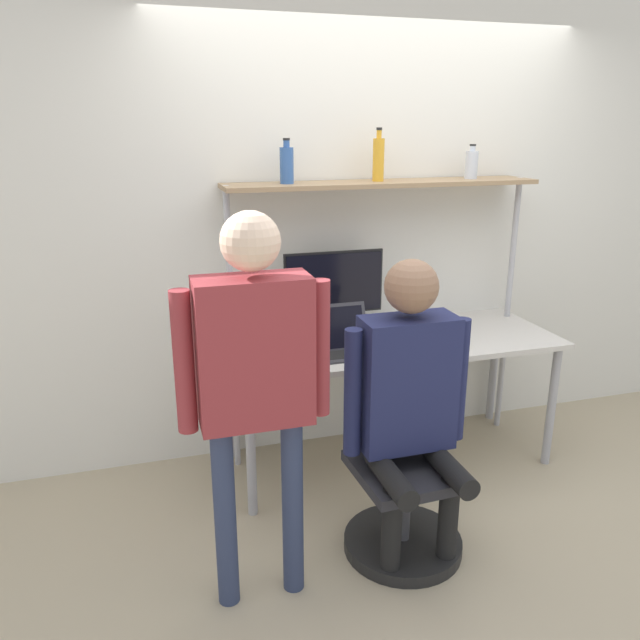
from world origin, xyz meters
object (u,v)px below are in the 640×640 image
object	(u,v)px
bottle_clear	(472,164)
bottle_amber	(378,159)
office_chair	(401,494)
person_standing	(254,366)
cell_phone	(390,347)
monitor	(334,289)
laptop	(342,340)
person_seated	(410,390)
bottle_blue	(287,165)

from	to	relation	value
bottle_clear	bottle_amber	xyz separation A→B (m)	(-0.58, 0.00, 0.04)
office_chair	bottle_amber	size ratio (longest dim) A/B	3.13
person_standing	cell_phone	bearing A→B (deg)	40.50
bottle_clear	bottle_amber	size ratio (longest dim) A/B	0.68
monitor	person_standing	size ratio (longest dim) A/B	0.35
office_chair	person_standing	bearing A→B (deg)	-168.68
person_standing	monitor	bearing A→B (deg)	58.19
bottle_amber	laptop	bearing A→B (deg)	-134.27
monitor	laptop	distance (m)	0.36
laptop	office_chair	xyz separation A→B (m)	(0.08, -0.65, -0.56)
bottle_amber	person_seated	bearing A→B (deg)	-102.65
person_seated	laptop	bearing A→B (deg)	96.61
laptop	office_chair	size ratio (longest dim) A/B	0.33
office_chair	person_seated	bearing A→B (deg)	-87.24
office_chair	bottle_blue	distance (m)	1.77
bottle_blue	bottle_amber	world-z (taller)	bottle_amber
monitor	laptop	world-z (taller)	monitor
person_seated	bottle_blue	bearing A→B (deg)	106.44
office_chair	person_standing	world-z (taller)	person_standing
laptop	person_seated	bearing A→B (deg)	-83.39
laptop	bottle_amber	world-z (taller)	bottle_amber
person_seated	bottle_clear	distance (m)	1.56
office_chair	cell_phone	bearing A→B (deg)	72.87
person_seated	person_standing	xyz separation A→B (m)	(-0.70, -0.10, 0.23)
person_seated	bottle_blue	distance (m)	1.39
bottle_amber	bottle_clear	bearing A→B (deg)	-0.00
person_standing	bottle_blue	bearing A→B (deg)	69.64
person_standing	bottle_clear	bearing A→B (deg)	36.10
laptop	person_seated	distance (m)	0.69
cell_phone	bottle_blue	size ratio (longest dim) A/B	0.64
office_chair	bottle_clear	xyz separation A→B (m)	(0.81, 0.96, 1.45)
bottle_blue	bottle_amber	bearing A→B (deg)	0.00
bottle_blue	bottle_clear	bearing A→B (deg)	-0.00
cell_phone	bottle_amber	size ratio (longest dim) A/B	0.52
monitor	person_standing	xyz separation A→B (m)	(-0.67, -1.08, 0.02)
laptop	bottle_amber	distance (m)	1.02
monitor	cell_phone	world-z (taller)	monitor
office_chair	person_standing	size ratio (longest dim) A/B	0.55
cell_phone	bottle_clear	xyz separation A→B (m)	(0.61, 0.34, 0.94)
laptop	person_seated	size ratio (longest dim) A/B	0.21
monitor	office_chair	bearing A→B (deg)	-88.06
laptop	bottle_blue	xyz separation A→B (m)	(-0.22, 0.31, 0.90)
bottle_clear	person_standing	bearing A→B (deg)	-143.90
person_seated	cell_phone	bearing A→B (deg)	74.08
monitor	cell_phone	size ratio (longest dim) A/B	3.90
office_chair	bottle_amber	world-z (taller)	bottle_amber
bottle_clear	office_chair	bearing A→B (deg)	-130.05
laptop	person_seated	xyz separation A→B (m)	(0.08, -0.69, -0.01)
laptop	office_chair	distance (m)	0.86
monitor	bottle_clear	world-z (taller)	bottle_clear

